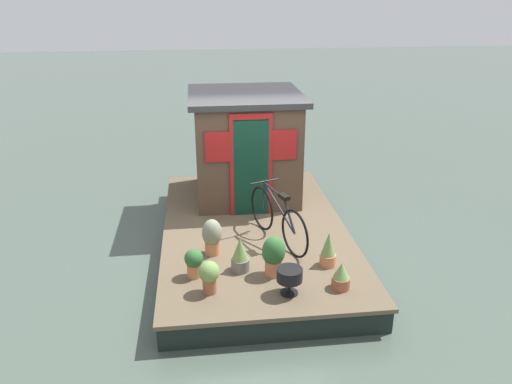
% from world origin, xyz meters
% --- Properties ---
extents(ground_plane, '(60.00, 60.00, 0.00)m').
position_xyz_m(ground_plane, '(0.00, 0.00, 0.00)').
color(ground_plane, '#47564C').
extents(houseboat_deck, '(5.09, 3.01, 0.40)m').
position_xyz_m(houseboat_deck, '(0.00, 0.00, 0.20)').
color(houseboat_deck, brown).
rests_on(houseboat_deck, ground_plane).
extents(houseboat_cabin, '(2.05, 2.03, 1.95)m').
position_xyz_m(houseboat_cabin, '(1.43, 0.00, 1.39)').
color(houseboat_cabin, '#4C3828').
rests_on(houseboat_cabin, houseboat_deck).
extents(bicycle, '(1.65, 0.71, 0.88)m').
position_xyz_m(bicycle, '(-0.58, -0.29, 0.80)').
color(bicycle, black).
rests_on(bicycle, houseboat_deck).
extents(potted_plant_basil, '(0.32, 0.32, 0.57)m').
position_xyz_m(potted_plant_basil, '(-1.54, -0.08, 0.71)').
color(potted_plant_basil, '#C6754C').
rests_on(potted_plant_basil, houseboat_deck).
extents(potted_plant_mint, '(0.26, 0.26, 0.41)m').
position_xyz_m(potted_plant_mint, '(-1.46, 1.01, 0.63)').
color(potted_plant_mint, '#C6754C').
rests_on(potted_plant_mint, houseboat_deck).
extents(potted_plant_succulent, '(0.30, 0.30, 0.56)m').
position_xyz_m(potted_plant_succulent, '(-0.84, 0.73, 0.70)').
color(potted_plant_succulent, '#C6754C').
rests_on(potted_plant_succulent, houseboat_deck).
extents(potted_plant_fern, '(0.23, 0.23, 0.52)m').
position_xyz_m(potted_plant_fern, '(-1.38, -0.89, 0.65)').
color(potted_plant_fern, '#C6754C').
rests_on(potted_plant_fern, houseboat_deck).
extents(potted_plant_rosemary, '(0.26, 0.26, 0.50)m').
position_xyz_m(potted_plant_rosemary, '(-1.37, 0.36, 0.64)').
color(potted_plant_rosemary, slate).
rests_on(potted_plant_rosemary, houseboat_deck).
extents(potted_plant_sage, '(0.28, 0.28, 0.45)m').
position_xyz_m(potted_plant_sage, '(-1.88, 0.81, 0.66)').
color(potted_plant_sage, '#935138').
rests_on(potted_plant_sage, houseboat_deck).
extents(potted_plant_geranium, '(0.25, 0.25, 0.38)m').
position_xyz_m(potted_plant_geranium, '(-1.99, -0.91, 0.58)').
color(potted_plant_geranium, '#935138').
rests_on(potted_plant_geranium, houseboat_deck).
extents(charcoal_grill, '(0.34, 0.34, 0.36)m').
position_xyz_m(charcoal_grill, '(-2.03, -0.21, 0.66)').
color(charcoal_grill, black).
rests_on(charcoal_grill, houseboat_deck).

